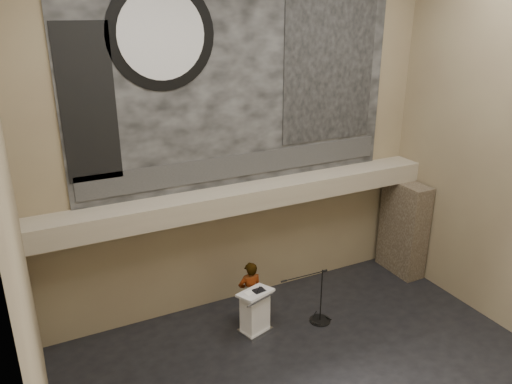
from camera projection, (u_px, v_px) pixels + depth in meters
wall_back at (241, 140)px, 11.87m from camera, size 10.00×0.02×8.50m
wall_left at (20, 255)px, 6.43m from camera, size 0.02×8.00×8.50m
soffit at (249, 196)px, 11.99m from camera, size 10.00×0.80×0.50m
sprinkler_left at (187, 220)px, 11.38m from camera, size 0.04×0.04×0.06m
sprinkler_right at (316, 195)px, 12.84m from camera, size 0.04×0.04×0.06m
banner at (241, 79)px, 11.33m from camera, size 8.00×0.05×5.00m
banner_text_strip at (242, 165)px, 12.02m from camera, size 7.76×0.02×0.55m
banner_clock_rim at (161, 35)px, 10.19m from camera, size 2.30×0.02×2.30m
banner_clock_face at (162, 35)px, 10.17m from camera, size 1.84×0.02×1.84m
banner_building_print at (330, 69)px, 12.26m from camera, size 2.60×0.02×3.60m
banner_brick_print at (88, 105)px, 9.98m from camera, size 1.10×0.02×3.20m
stone_pier at (403, 228)px, 14.13m from camera, size 0.60×1.40×2.70m
lectern at (255, 312)px, 11.65m from camera, size 0.89×0.74×1.14m
binder at (259, 291)px, 11.45m from camera, size 0.29×0.24×0.04m
papers at (251, 294)px, 11.36m from camera, size 0.27×0.33×0.00m
speaker_person at (250, 293)px, 11.94m from camera, size 0.63×0.44×1.62m
mic_stand at (319, 314)px, 12.16m from camera, size 1.35×0.52×1.42m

